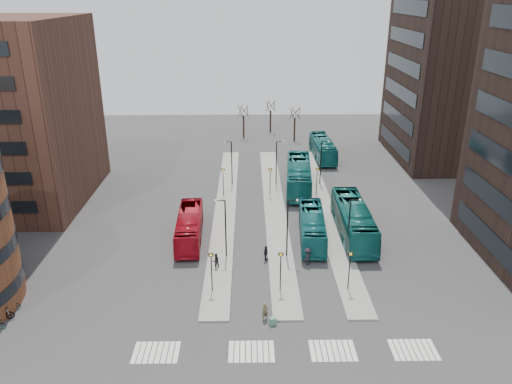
{
  "coord_description": "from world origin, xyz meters",
  "views": [
    {
      "loc": [
        -1.12,
        -25.62,
        24.59
      ],
      "look_at": [
        -0.37,
        23.0,
        5.0
      ],
      "focal_mm": 35.0,
      "sensor_mm": 36.0,
      "label": 1
    }
  ],
  "objects_px": {
    "commuter_a": "(216,261)",
    "commuter_b": "(266,253)",
    "bicycle_mid": "(2,314)",
    "bicycle_far": "(10,305)",
    "red_bus": "(189,226)",
    "teal_bus_d": "(323,148)",
    "teal_bus_a": "(312,226)",
    "teal_bus_b": "(299,176)",
    "commuter_c": "(307,256)",
    "suitcase": "(273,321)",
    "teal_bus_c": "(353,220)",
    "traveller": "(265,311)"
  },
  "relations": [
    {
      "from": "traveller",
      "to": "bicycle_mid",
      "type": "height_order",
      "value": "traveller"
    },
    {
      "from": "commuter_a",
      "to": "bicycle_far",
      "type": "height_order",
      "value": "commuter_a"
    },
    {
      "from": "teal_bus_d",
      "to": "commuter_c",
      "type": "relative_size",
      "value": 6.34
    },
    {
      "from": "teal_bus_d",
      "to": "bicycle_mid",
      "type": "distance_m",
      "value": 52.34
    },
    {
      "from": "teal_bus_b",
      "to": "teal_bus_a",
      "type": "bearing_deg",
      "value": -85.06
    },
    {
      "from": "red_bus",
      "to": "teal_bus_a",
      "type": "relative_size",
      "value": 0.99
    },
    {
      "from": "suitcase",
      "to": "bicycle_mid",
      "type": "relative_size",
      "value": 0.33
    },
    {
      "from": "commuter_a",
      "to": "commuter_b",
      "type": "bearing_deg",
      "value": 175.02
    },
    {
      "from": "red_bus",
      "to": "teal_bus_a",
      "type": "bearing_deg",
      "value": -3.46
    },
    {
      "from": "teal_bus_b",
      "to": "commuter_b",
      "type": "distance_m",
      "value": 19.88
    },
    {
      "from": "suitcase",
      "to": "red_bus",
      "type": "height_order",
      "value": "red_bus"
    },
    {
      "from": "teal_bus_b",
      "to": "commuter_c",
      "type": "distance_m",
      "value": 20.22
    },
    {
      "from": "teal_bus_b",
      "to": "bicycle_far",
      "type": "xyz_separation_m",
      "value": [
        -26.53,
        -27.1,
        -1.41
      ]
    },
    {
      "from": "red_bus",
      "to": "teal_bus_c",
      "type": "height_order",
      "value": "teal_bus_c"
    },
    {
      "from": "teal_bus_b",
      "to": "traveller",
      "type": "distance_m",
      "value": 29.32
    },
    {
      "from": "red_bus",
      "to": "commuter_c",
      "type": "bearing_deg",
      "value": -27.77
    },
    {
      "from": "teal_bus_d",
      "to": "teal_bus_c",
      "type": "bearing_deg",
      "value": -93.08
    },
    {
      "from": "teal_bus_b",
      "to": "commuter_c",
      "type": "relative_size",
      "value": 7.3
    },
    {
      "from": "teal_bus_c",
      "to": "traveller",
      "type": "distance_m",
      "value": 17.96
    },
    {
      "from": "commuter_c",
      "to": "red_bus",
      "type": "bearing_deg",
      "value": -79.21
    },
    {
      "from": "teal_bus_c",
      "to": "commuter_a",
      "type": "height_order",
      "value": "teal_bus_c"
    },
    {
      "from": "teal_bus_b",
      "to": "commuter_a",
      "type": "distance_m",
      "value": 22.93
    },
    {
      "from": "suitcase",
      "to": "commuter_b",
      "type": "relative_size",
      "value": 0.4
    },
    {
      "from": "commuter_b",
      "to": "bicycle_far",
      "type": "bearing_deg",
      "value": 134.92
    },
    {
      "from": "red_bus",
      "to": "teal_bus_d",
      "type": "bearing_deg",
      "value": 54.4
    },
    {
      "from": "suitcase",
      "to": "red_bus",
      "type": "bearing_deg",
      "value": 96.62
    },
    {
      "from": "commuter_a",
      "to": "teal_bus_b",
      "type": "bearing_deg",
      "value": -137.46
    },
    {
      "from": "suitcase",
      "to": "bicycle_mid",
      "type": "xyz_separation_m",
      "value": [
        -21.72,
        0.95,
        0.25
      ]
    },
    {
      "from": "suitcase",
      "to": "commuter_b",
      "type": "xyz_separation_m",
      "value": [
        -0.21,
        10.26,
        0.46
      ]
    },
    {
      "from": "teal_bus_b",
      "to": "commuter_b",
      "type": "height_order",
      "value": "teal_bus_b"
    },
    {
      "from": "commuter_c",
      "to": "bicycle_mid",
      "type": "relative_size",
      "value": 0.97
    },
    {
      "from": "bicycle_far",
      "to": "bicycle_mid",
      "type": "bearing_deg",
      "value": 172.64
    },
    {
      "from": "commuter_a",
      "to": "bicycle_mid",
      "type": "height_order",
      "value": "commuter_a"
    },
    {
      "from": "teal_bus_a",
      "to": "traveller",
      "type": "bearing_deg",
      "value": -107.23
    },
    {
      "from": "teal_bus_b",
      "to": "traveller",
      "type": "xyz_separation_m",
      "value": [
        -5.4,
        -28.8,
        -1.08
      ]
    },
    {
      "from": "red_bus",
      "to": "teal_bus_d",
      "type": "relative_size",
      "value": 0.92
    },
    {
      "from": "red_bus",
      "to": "bicycle_far",
      "type": "xyz_separation_m",
      "value": [
        -13.55,
        -12.56,
        -1.04
      ]
    },
    {
      "from": "teal_bus_a",
      "to": "commuter_a",
      "type": "bearing_deg",
      "value": -145.08
    },
    {
      "from": "traveller",
      "to": "bicycle_far",
      "type": "height_order",
      "value": "traveller"
    },
    {
      "from": "red_bus",
      "to": "traveller",
      "type": "relative_size",
      "value": 6.94
    },
    {
      "from": "commuter_c",
      "to": "bicycle_mid",
      "type": "distance_m",
      "value": 26.82
    },
    {
      "from": "traveller",
      "to": "commuter_c",
      "type": "xyz_separation_m",
      "value": [
        4.35,
        8.63,
        0.15
      ]
    },
    {
      "from": "teal_bus_c",
      "to": "commuter_a",
      "type": "relative_size",
      "value": 8.31
    },
    {
      "from": "traveller",
      "to": "commuter_c",
      "type": "relative_size",
      "value": 0.84
    },
    {
      "from": "commuter_a",
      "to": "bicycle_far",
      "type": "xyz_separation_m",
      "value": [
        -16.69,
        -6.41,
        -0.35
      ]
    },
    {
      "from": "bicycle_mid",
      "to": "bicycle_far",
      "type": "xyz_separation_m",
      "value": [
        0.0,
        1.41,
        -0.14
      ]
    },
    {
      "from": "suitcase",
      "to": "commuter_b",
      "type": "bearing_deg",
      "value": 69.07
    },
    {
      "from": "commuter_a",
      "to": "bicycle_far",
      "type": "bearing_deg",
      "value": -1.0
    },
    {
      "from": "traveller",
      "to": "bicycle_mid",
      "type": "xyz_separation_m",
      "value": [
        -21.13,
        0.28,
        -0.2
      ]
    },
    {
      "from": "teal_bus_d",
      "to": "commuter_a",
      "type": "bearing_deg",
      "value": -115.76
    }
  ]
}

